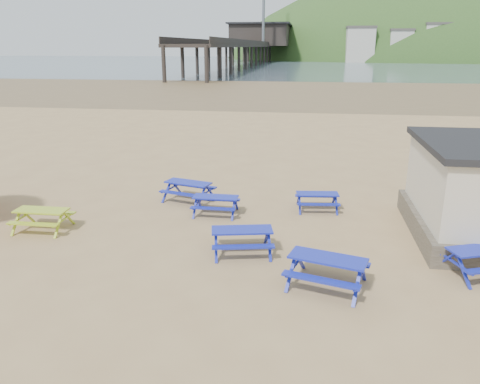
# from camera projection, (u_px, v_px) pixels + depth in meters

# --- Properties ---
(ground) EXTENTS (400.00, 400.00, 0.00)m
(ground) POSITION_uv_depth(u_px,v_px,m) (206.00, 232.00, 15.68)
(ground) COLOR tan
(ground) RESTS_ON ground
(wet_sand) EXTENTS (400.00, 400.00, 0.00)m
(wet_sand) POSITION_uv_depth(u_px,v_px,m) (289.00, 89.00, 67.58)
(wet_sand) COLOR olive
(wet_sand) RESTS_ON ground
(sea) EXTENTS (400.00, 400.00, 0.00)m
(sea) POSITION_uv_depth(u_px,v_px,m) (304.00, 63.00, 176.11)
(sea) COLOR #435460
(sea) RESTS_ON ground
(picnic_table_blue_a) EXTENTS (2.18, 1.93, 0.77)m
(picnic_table_blue_a) POSITION_uv_depth(u_px,v_px,m) (188.00, 191.00, 18.82)
(picnic_table_blue_a) COLOR #0F1DAE
(picnic_table_blue_a) RESTS_ON ground
(picnic_table_blue_b) EXTENTS (1.64, 1.33, 0.69)m
(picnic_table_blue_b) POSITION_uv_depth(u_px,v_px,m) (216.00, 205.00, 17.29)
(picnic_table_blue_b) COLOR #0F1DAE
(picnic_table_blue_b) RESTS_ON ground
(picnic_table_blue_c) EXTENTS (1.71, 1.44, 0.66)m
(picnic_table_blue_c) POSITION_uv_depth(u_px,v_px,m) (317.00, 201.00, 17.75)
(picnic_table_blue_c) COLOR #0F1DAE
(picnic_table_blue_c) RESTS_ON ground
(picnic_table_blue_d) EXTENTS (2.07, 1.80, 0.76)m
(picnic_table_blue_d) POSITION_uv_depth(u_px,v_px,m) (242.00, 241.00, 14.05)
(picnic_table_blue_d) COLOR #0F1DAE
(picnic_table_blue_d) RESTS_ON ground
(picnic_table_blue_e) EXTENTS (2.31, 2.05, 0.82)m
(picnic_table_blue_e) POSITION_uv_depth(u_px,v_px,m) (327.00, 272.00, 12.05)
(picnic_table_blue_e) COLOR #0F1DAE
(picnic_table_blue_e) RESTS_ON ground
(picnic_table_blue_f) EXTENTS (2.21, 2.00, 0.76)m
(picnic_table_blue_f) POSITION_uv_depth(u_px,v_px,m) (480.00, 262.00, 12.70)
(picnic_table_blue_f) COLOR #0F1DAE
(picnic_table_blue_f) RESTS_ON ground
(picnic_table_yellow) EXTENTS (1.77, 1.43, 0.73)m
(picnic_table_yellow) POSITION_uv_depth(u_px,v_px,m) (43.00, 220.00, 15.79)
(picnic_table_yellow) COLOR #BCCE22
(picnic_table_yellow) RESTS_ON ground
(pier) EXTENTS (24.00, 220.00, 39.29)m
(pier) POSITION_uv_depth(u_px,v_px,m) (259.00, 47.00, 184.80)
(pier) COLOR black
(pier) RESTS_ON ground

